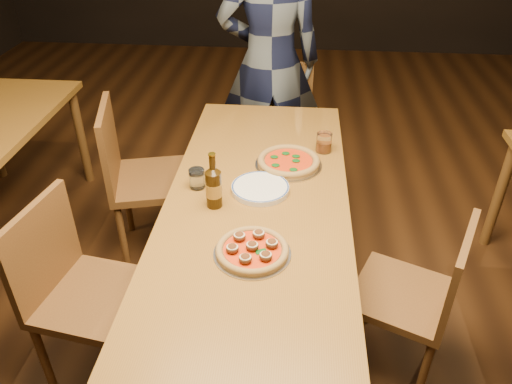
# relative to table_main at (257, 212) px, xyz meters

# --- Properties ---
(ground) EXTENTS (9.00, 9.00, 0.00)m
(ground) POSITION_rel_table_main_xyz_m (0.00, 0.00, -0.68)
(ground) COLOR black
(table_main) EXTENTS (0.80, 2.00, 0.75)m
(table_main) POSITION_rel_table_main_xyz_m (0.00, 0.00, 0.00)
(table_main) COLOR brown
(table_main) RESTS_ON ground
(chair_main_nw) EXTENTS (0.49, 0.49, 0.92)m
(chair_main_nw) POSITION_rel_table_main_xyz_m (-0.65, -0.36, -0.22)
(chair_main_nw) COLOR #583117
(chair_main_nw) RESTS_ON ground
(chair_main_sw) EXTENTS (0.55, 0.55, 0.98)m
(chair_main_sw) POSITION_rel_table_main_xyz_m (-0.63, 0.53, -0.19)
(chair_main_sw) COLOR #583117
(chair_main_sw) RESTS_ON ground
(chair_main_e) EXTENTS (0.53, 0.53, 0.86)m
(chair_main_e) POSITION_rel_table_main_xyz_m (0.65, -0.20, -0.25)
(chair_main_e) COLOR #583117
(chair_main_e) RESTS_ON ground
(chair_end) EXTENTS (0.49, 0.49, 0.92)m
(chair_end) POSITION_rel_table_main_xyz_m (0.07, 1.20, -0.22)
(chair_end) COLOR #583117
(chair_end) RESTS_ON ground
(pizza_meatball) EXTENTS (0.29, 0.29, 0.05)m
(pizza_meatball) POSITION_rel_table_main_xyz_m (0.01, -0.37, 0.09)
(pizza_meatball) COLOR #B7B7BF
(pizza_meatball) RESTS_ON table_main
(pizza_margherita) EXTENTS (0.32, 0.32, 0.04)m
(pizza_margherita) POSITION_rel_table_main_xyz_m (0.13, 0.30, 0.09)
(pizza_margherita) COLOR #B7B7BF
(pizza_margherita) RESTS_ON table_main
(plate_stack) EXTENTS (0.26, 0.26, 0.02)m
(plate_stack) POSITION_rel_table_main_xyz_m (0.01, 0.07, 0.08)
(plate_stack) COLOR white
(plate_stack) RESTS_ON table_main
(beer_bottle) EXTENTS (0.07, 0.07, 0.25)m
(beer_bottle) POSITION_rel_table_main_xyz_m (-0.18, -0.06, 0.16)
(beer_bottle) COLOR black
(beer_bottle) RESTS_ON table_main
(water_glass) EXTENTS (0.07, 0.07, 0.09)m
(water_glass) POSITION_rel_table_main_xyz_m (-0.28, 0.07, 0.12)
(water_glass) COLOR white
(water_glass) RESTS_ON table_main
(amber_glass) EXTENTS (0.08, 0.08, 0.10)m
(amber_glass) POSITION_rel_table_main_xyz_m (0.30, 0.46, 0.12)
(amber_glass) COLOR #954510
(amber_glass) RESTS_ON table_main
(diner) EXTENTS (0.73, 0.54, 1.82)m
(diner) POSITION_rel_table_main_xyz_m (-0.03, 1.31, 0.23)
(diner) COLOR black
(diner) RESTS_ON ground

